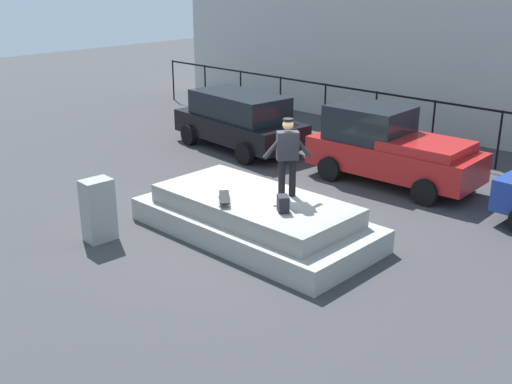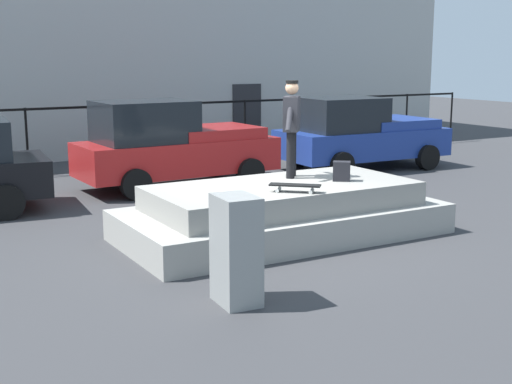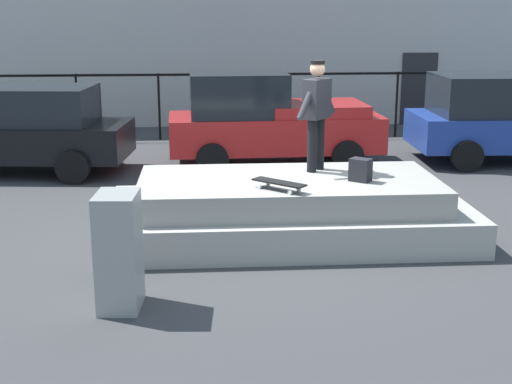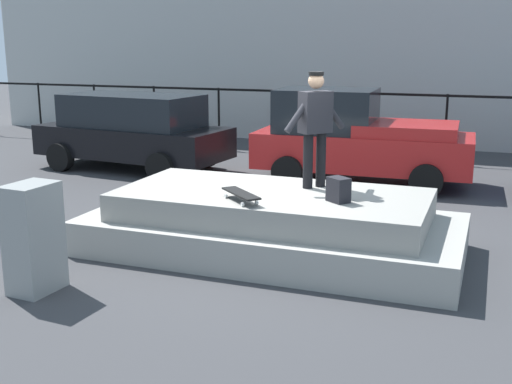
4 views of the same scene
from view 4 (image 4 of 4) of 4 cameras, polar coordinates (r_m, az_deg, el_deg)
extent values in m
plane|color=#38383A|center=(9.28, -0.02, -4.78)|extent=(60.00, 60.00, 0.00)
cube|color=#9E9B93|center=(8.96, 1.44, -3.82)|extent=(5.17, 2.48, 0.48)
cube|color=gray|center=(8.85, 1.46, -1.15)|extent=(4.24, 2.03, 0.38)
cylinder|color=black|center=(8.97, 4.67, 2.79)|extent=(0.14, 0.14, 0.78)
cylinder|color=black|center=(9.09, 5.82, 2.91)|extent=(0.14, 0.14, 0.78)
cube|color=#26262B|center=(8.93, 5.34, 7.12)|extent=(0.46, 0.49, 0.58)
cylinder|color=#26262B|center=(8.79, 3.89, 7.04)|extent=(0.37, 0.41, 0.54)
cylinder|color=#26262B|center=(9.09, 6.74, 7.19)|extent=(0.37, 0.41, 0.54)
sphere|color=tan|center=(8.90, 5.40, 9.86)|extent=(0.22, 0.22, 0.22)
cylinder|color=black|center=(8.89, 5.42, 10.51)|extent=(0.29, 0.29, 0.05)
cube|color=black|center=(8.24, -1.36, -0.12)|extent=(0.71, 0.67, 0.02)
cylinder|color=silver|center=(8.00, -1.22, -1.13)|extent=(0.06, 0.06, 0.06)
cylinder|color=silver|center=(8.09, 0.06, -0.96)|extent=(0.06, 0.06, 0.06)
cylinder|color=silver|center=(8.44, -2.71, -0.37)|extent=(0.06, 0.06, 0.06)
cylinder|color=silver|center=(8.52, -1.49, -0.22)|extent=(0.06, 0.06, 0.06)
cube|color=black|center=(8.28, 7.38, 0.20)|extent=(0.34, 0.33, 0.32)
cube|color=black|center=(14.91, -10.91, 4.51)|extent=(4.58, 2.23, 0.68)
cube|color=black|center=(14.82, -11.03, 7.18)|extent=(3.24, 1.88, 0.72)
cylinder|color=black|center=(16.51, -12.75, 4.07)|extent=(0.66, 0.28, 0.64)
cylinder|color=black|center=(15.15, -17.10, 3.00)|extent=(0.66, 0.28, 0.64)
cylinder|color=black|center=(14.96, -4.53, 3.42)|extent=(0.66, 0.28, 0.64)
cylinder|color=black|center=(13.44, -8.53, 2.18)|extent=(0.66, 0.28, 0.64)
cube|color=#B21E1E|center=(13.37, 9.49, 3.68)|extent=(4.44, 1.86, 0.73)
cube|color=black|center=(13.40, 6.36, 7.28)|extent=(2.03, 1.64, 0.88)
cube|color=#B21E1E|center=(13.19, 13.35, 5.50)|extent=(2.03, 1.69, 0.24)
cylinder|color=black|center=(14.53, 4.70, 3.12)|extent=(0.65, 0.24, 0.64)
cylinder|color=black|center=(12.88, 2.83, 1.83)|extent=(0.65, 0.24, 0.64)
cylinder|color=black|center=(14.15, 15.45, 2.40)|extent=(0.65, 0.24, 0.64)
cylinder|color=black|center=(12.44, 14.96, 0.98)|extent=(0.65, 0.24, 0.64)
cube|color=gray|center=(7.88, -19.26, -3.92)|extent=(0.48, 0.63, 1.30)
cylinder|color=black|center=(20.79, -18.76, 6.95)|extent=(0.06, 0.06, 1.65)
cylinder|color=black|center=(19.59, -14.18, 6.90)|extent=(0.06, 0.06, 1.65)
cylinder|color=black|center=(18.53, -9.04, 6.79)|extent=(0.06, 0.06, 1.65)
cylinder|color=black|center=(17.63, -3.34, 6.61)|extent=(0.06, 0.06, 1.65)
cylinder|color=black|center=(16.92, 2.91, 6.33)|extent=(0.06, 0.06, 1.65)
cylinder|color=black|center=(16.43, 9.60, 5.95)|extent=(0.06, 0.06, 1.65)
cylinder|color=black|center=(16.17, 16.59, 5.47)|extent=(0.06, 0.06, 1.65)
cube|color=black|center=(16.35, 9.71, 8.69)|extent=(24.00, 0.04, 0.06)
cube|color=#B2B2AD|center=(21.53, 12.68, 13.64)|extent=(25.75, 6.69, 6.24)
camera|label=1|loc=(6.05, 121.02, 16.87)|focal=43.92mm
camera|label=2|loc=(8.73, -77.61, 2.95)|focal=48.93mm
camera|label=3|loc=(4.28, -92.16, 3.98)|focal=49.45mm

